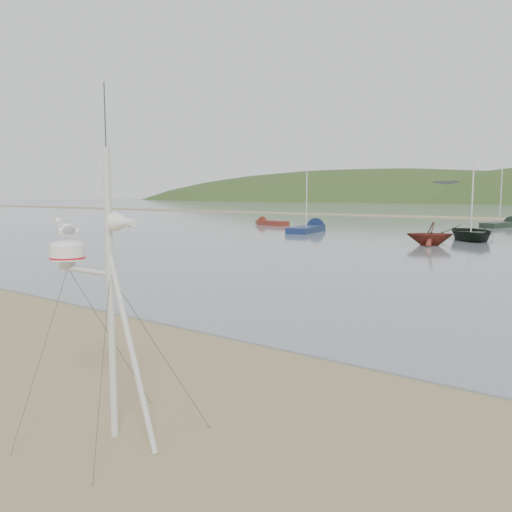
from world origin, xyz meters
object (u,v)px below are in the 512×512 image
Objects in this scene: mast_rig at (107,355)px; sailboat_blue_near at (313,228)px; boat_red at (430,223)px; dinghy_red_far at (266,222)px; sailboat_dark_mid at (508,224)px; boat_dark at (472,201)px.

sailboat_blue_near is (-19.72, 36.54, -0.84)m from mast_rig.
sailboat_blue_near is (-13.13, 7.01, -1.14)m from boat_red.
sailboat_blue_near is at bearing -28.56° from dinghy_red_far.
sailboat_dark_mid is at bearing 30.36° from dinghy_red_far.
mast_rig is at bearing -81.83° from sailboat_dark_mid.
mast_rig reaches higher than dinghy_red_far.
sailboat_dark_mid is (-1.12, 24.21, -1.14)m from boat_red.
sailboat_blue_near is at bearing 118.36° from mast_rig.
sailboat_blue_near reaches higher than mast_rig.
sailboat_dark_mid is (12.01, 17.20, 0.00)m from sailboat_blue_near.
mast_rig is 0.64× the size of sailboat_blue_near.
boat_dark is 0.75× the size of sailboat_blue_near.
boat_red is at bearing -87.36° from sailboat_dark_mid.
boat_dark is at bearing 99.23° from mast_rig.
sailboat_blue_near is at bearing -124.93° from sailboat_dark_mid.
sailboat_blue_near is (8.99, -4.89, 0.01)m from dinghy_red_far.
mast_rig is 54.29m from sailboat_dark_mid.
boat_dark is 1.05× the size of dinghy_red_far.
sailboat_dark_mid is (-7.71, 53.73, -0.84)m from mast_rig.
boat_dark is at bearing -6.24° from sailboat_blue_near.
boat_dark is at bearing -15.60° from dinghy_red_far.
sailboat_dark_mid is (21.00, 12.30, 0.01)m from dinghy_red_far.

